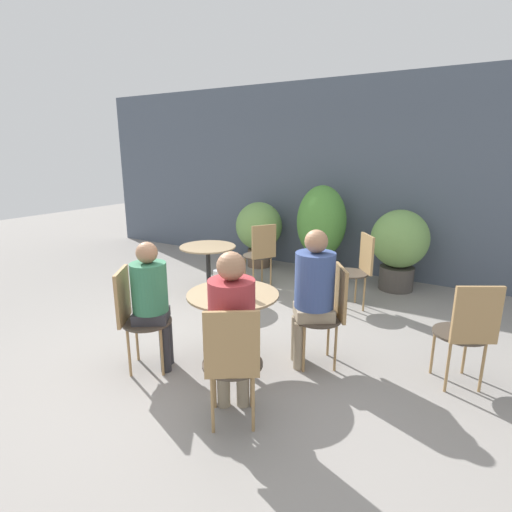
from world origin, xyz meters
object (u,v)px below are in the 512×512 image
object	(u,v)px
bistro_chair_1	(232,358)
beer_glass_0	(217,280)
bistro_chair_3	(261,250)
potted_plant_0	(259,229)
seated_person_1	(232,322)
seated_person_0	(151,294)
bistro_chair_0	(135,311)
cafe_table_near	(233,311)
bistro_chair_5	(359,265)
potted_plant_1	(321,226)
beer_glass_1	(247,289)
potted_plant_2	(399,244)
cafe_table_far	(208,260)
seated_person_2	(313,287)
bistro_chair_2	(329,307)
bistro_chair_4	(468,327)

from	to	relation	value
bistro_chair_1	beer_glass_0	distance (m)	1.00
bistro_chair_3	potted_plant_0	bearing A→B (deg)	-114.98
seated_person_1	seated_person_0	bearing A→B (deg)	-45.03
bistro_chair_0	potted_plant_0	size ratio (longest dim) A/B	0.85
cafe_table_near	bistro_chair_5	world-z (taller)	bistro_chair_5
bistro_chair_1	potted_plant_0	xyz separation A→B (m)	(-1.95, 3.69, 0.10)
cafe_table_near	seated_person_0	bearing A→B (deg)	-146.47
cafe_table_near	bistro_chair_3	world-z (taller)	bistro_chair_3
cafe_table_near	bistro_chair_0	xyz separation A→B (m)	(-0.72, -0.48, 0.02)
beer_glass_0	bistro_chair_0	bearing A→B (deg)	-138.85
seated_person_1	bistro_chair_5	bearing A→B (deg)	-126.74
beer_glass_0	potted_plant_1	distance (m)	2.92
seated_person_0	potted_plant_0	distance (m)	3.47
cafe_table_near	bistro_chair_0	world-z (taller)	bistro_chair_0
beer_glass_1	potted_plant_2	size ratio (longest dim) A/B	0.14
seated_person_1	potted_plant_2	size ratio (longest dim) A/B	1.11
cafe_table_near	cafe_table_far	distance (m)	1.86
potted_plant_0	seated_person_2	bearing A→B (deg)	-51.34
cafe_table_near	seated_person_1	xyz separation A→B (m)	(0.39, -0.59, 0.22)
potted_plant_2	seated_person_2	bearing A→B (deg)	-95.08
bistro_chair_0	bistro_chair_3	world-z (taller)	same
cafe_table_near	cafe_table_far	size ratio (longest dim) A/B	1.11
seated_person_1	beer_glass_0	distance (m)	0.82
bistro_chair_1	seated_person_1	bearing A→B (deg)	-90.00
bistro_chair_1	potted_plant_0	bearing A→B (deg)	-95.71
seated_person_0	potted_plant_1	distance (m)	3.33
cafe_table_far	seated_person_2	xyz separation A→B (m)	(1.89, -0.94, 0.24)
bistro_chair_5	bistro_chair_0	bearing A→B (deg)	-64.60
bistro_chair_1	bistro_chair_5	size ratio (longest dim) A/B	1.00
cafe_table_far	bistro_chair_5	xyz separation A→B (m)	(1.84, 0.65, 0.05)
bistro_chair_5	seated_person_1	world-z (taller)	seated_person_1
beer_glass_0	potted_plant_0	world-z (taller)	potted_plant_0
cafe_table_far	potted_plant_2	xyz separation A→B (m)	(2.12, 1.60, 0.15)
seated_person_2	beer_glass_0	xyz separation A→B (m)	(-0.76, -0.39, 0.05)
cafe_table_far	seated_person_0	world-z (taller)	seated_person_0
cafe_table_near	potted_plant_0	bearing A→B (deg)	116.32
bistro_chair_2	potted_plant_1	bearing A→B (deg)	169.95
seated_person_0	seated_person_1	world-z (taller)	seated_person_1
cafe_table_near	bistro_chair_4	size ratio (longest dim) A/B	0.87
bistro_chair_4	seated_person_0	world-z (taller)	seated_person_0
seated_person_0	bistro_chair_5	bearing A→B (deg)	-58.95
bistro_chair_3	bistro_chair_1	bearing A→B (deg)	59.64
bistro_chair_2	beer_glass_0	bearing A→B (deg)	-95.56
bistro_chair_2	potted_plant_1	world-z (taller)	potted_plant_1
bistro_chair_3	bistro_chair_4	bearing A→B (deg)	96.40
seated_person_2	potted_plant_2	bearing A→B (deg)	141.39
cafe_table_far	bistro_chair_1	distance (m)	2.72
bistro_chair_2	bistro_chair_3	world-z (taller)	same
seated_person_2	potted_plant_1	distance (m)	2.70
seated_person_2	beer_glass_1	size ratio (longest dim) A/B	7.76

